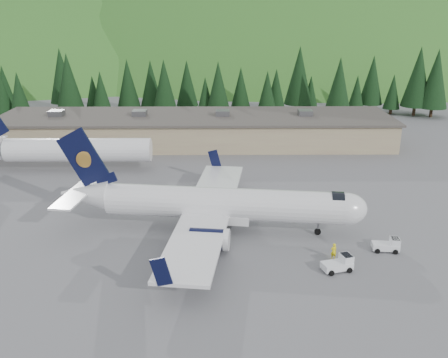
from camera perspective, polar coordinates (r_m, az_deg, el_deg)
ground at (r=56.45m, az=0.05°, el=-5.84°), size 600.00×600.00×0.00m
airliner at (r=55.36m, az=-0.98°, el=-2.93°), size 34.45×32.42×11.43m
second_airliner at (r=79.83m, az=-18.32°, el=3.25°), size 27.50×11.00×10.05m
baggage_tug_a at (r=49.33m, az=13.06°, el=-9.40°), size 3.14×2.34×1.52m
baggage_tug_b at (r=54.32m, az=18.25°, el=-7.18°), size 2.81×1.87×1.43m
terminal_building at (r=91.78m, az=-3.31°, el=5.73°), size 71.00×17.00×6.10m
ramp_worker at (r=51.13m, az=12.42°, el=-8.06°), size 0.70×0.54×1.71m
tree_line at (r=113.80m, az=-3.09°, el=10.87°), size 114.72×18.65×14.28m
hills at (r=284.81m, az=10.46°, el=-3.21°), size 614.00×330.00×300.00m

